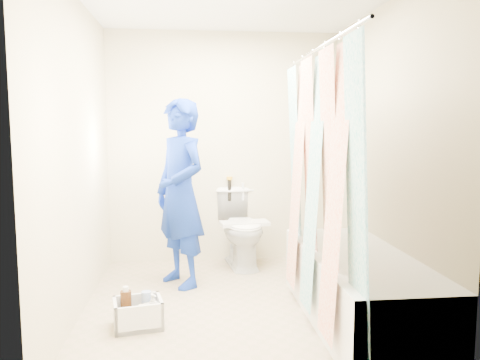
{
  "coord_description": "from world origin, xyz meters",
  "views": [
    {
      "loc": [
        -0.36,
        -3.62,
        1.42
      ],
      "look_at": [
        0.07,
        0.41,
        0.96
      ],
      "focal_mm": 35.0,
      "sensor_mm": 36.0,
      "label": 1
    }
  ],
  "objects": [
    {
      "name": "floor",
      "position": [
        0.0,
        0.0,
        0.0
      ],
      "size": [
        2.6,
        2.6,
        0.0
      ],
      "primitive_type": "plane",
      "color": "tan",
      "rests_on": "ground"
    },
    {
      "name": "wall_back",
      "position": [
        0.0,
        1.3,
        1.2
      ],
      "size": [
        2.4,
        0.02,
        2.4
      ],
      "primitive_type": "cube",
      "color": "#C1B594",
      "rests_on": "ground"
    },
    {
      "name": "wall_front",
      "position": [
        0.0,
        -1.3,
        1.2
      ],
      "size": [
        2.4,
        0.02,
        2.4
      ],
      "primitive_type": "cube",
      "color": "#C1B594",
      "rests_on": "ground"
    },
    {
      "name": "wall_left",
      "position": [
        -1.2,
        0.0,
        1.2
      ],
      "size": [
        0.02,
        2.6,
        2.4
      ],
      "primitive_type": "cube",
      "color": "#C1B594",
      "rests_on": "ground"
    },
    {
      "name": "wall_right",
      "position": [
        1.2,
        0.0,
        1.2
      ],
      "size": [
        0.02,
        2.6,
        2.4
      ],
      "primitive_type": "cube",
      "color": "#C1B594",
      "rests_on": "ground"
    },
    {
      "name": "bathtub",
      "position": [
        0.85,
        -0.43,
        0.27
      ],
      "size": [
        0.7,
        1.75,
        0.5
      ],
      "color": "white",
      "rests_on": "ground"
    },
    {
      "name": "curtain_rod",
      "position": [
        0.52,
        -0.43,
        1.95
      ],
      "size": [
        0.02,
        1.9,
        0.02
      ],
      "primitive_type": "cylinder",
      "rotation": [
        1.57,
        0.0,
        0.0
      ],
      "color": "silver",
      "rests_on": "wall_back"
    },
    {
      "name": "shower_curtain",
      "position": [
        0.52,
        -0.43,
        1.02
      ],
      "size": [
        0.06,
        1.75,
        1.8
      ],
      "primitive_type": "cube",
      "color": "white",
      "rests_on": "curtain_rod"
    },
    {
      "name": "toilet",
      "position": [
        0.16,
        1.07,
        0.39
      ],
      "size": [
        0.53,
        0.82,
        0.79
      ],
      "primitive_type": "imported",
      "rotation": [
        0.0,
        0.0,
        0.12
      ],
      "color": "silver",
      "rests_on": "ground"
    },
    {
      "name": "tank_lid",
      "position": [
        0.18,
        0.95,
        0.46
      ],
      "size": [
        0.5,
        0.27,
        0.04
      ],
      "primitive_type": "cube",
      "rotation": [
        0.0,
        0.0,
        0.12
      ],
      "color": "white",
      "rests_on": "toilet"
    },
    {
      "name": "tank_internals",
      "position": [
        0.09,
        1.28,
        0.78
      ],
      "size": [
        0.19,
        0.06,
        0.26
      ],
      "color": "black",
      "rests_on": "toilet"
    },
    {
      "name": "plumber",
      "position": [
        -0.45,
        0.53,
        0.83
      ],
      "size": [
        0.67,
        0.73,
        1.67
      ],
      "primitive_type": "imported",
      "rotation": [
        0.0,
        0.0,
        -0.98
      ],
      "color": "#103EA4",
      "rests_on": "ground"
    },
    {
      "name": "cleaning_caddy",
      "position": [
        -0.73,
        -0.36,
        0.09
      ],
      "size": [
        0.38,
        0.33,
        0.26
      ],
      "rotation": [
        0.0,
        0.0,
        0.2
      ],
      "color": "silver",
      "rests_on": "ground"
    }
  ]
}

